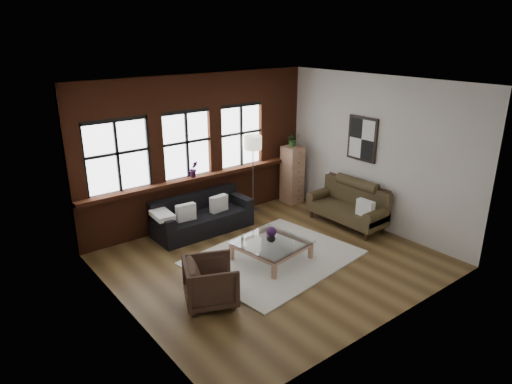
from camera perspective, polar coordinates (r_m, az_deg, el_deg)
floor at (r=8.55m, az=1.97°, el=-8.50°), size 5.50×5.50×0.00m
ceiling at (r=7.58m, az=2.26°, el=13.35°), size 5.50×5.50×0.00m
wall_back at (r=9.88m, az=-7.29°, el=5.27°), size 5.50×0.00×5.50m
wall_front at (r=6.34m, az=16.82°, el=-3.80°), size 5.50×0.00×5.50m
wall_left at (r=6.59m, az=-16.55°, el=-2.84°), size 0.00×5.00×5.00m
wall_right at (r=9.85m, az=14.50°, el=4.74°), size 0.00×5.00×5.00m
brick_backwall at (r=9.83m, az=-7.11°, el=5.20°), size 5.50×0.12×3.20m
sill_ledge at (r=9.91m, az=-6.70°, el=1.97°), size 5.50×0.30×0.08m
window_left at (r=9.05m, az=-16.98°, el=4.19°), size 1.38×0.10×1.50m
window_mid at (r=9.66m, az=-8.70°, el=5.78°), size 1.38×0.10×1.50m
window_right at (r=10.40m, az=-1.95°, el=6.98°), size 1.38×0.10×1.50m
wall_poster at (r=9.95m, az=13.16°, el=6.48°), size 0.05×0.74×0.94m
shag_rug at (r=8.60m, az=2.25°, el=-8.19°), size 3.16×2.63×0.03m
dark_sofa at (r=9.63m, az=-6.69°, el=-2.78°), size 2.08×0.84×0.75m
pillow_a at (r=9.27m, az=-8.76°, el=-2.52°), size 0.41×0.18×0.34m
pillow_b at (r=9.65m, az=-4.67°, el=-1.44°), size 0.41×0.18×0.34m
vintage_settee at (r=9.99m, az=11.31°, el=-1.55°), size 0.80×1.81×0.96m
pillow_settee at (r=9.57m, az=13.51°, el=-1.97°), size 0.15×0.38×0.34m
armchair at (r=7.19m, az=-5.68°, el=-11.14°), size 1.04×1.03×0.72m
coffee_table at (r=8.47m, az=1.92°, el=-7.38°), size 1.32×1.32×0.39m
vase at (r=8.35m, az=1.94°, el=-5.72°), size 0.16×0.16×0.16m
flowers at (r=8.30m, az=1.95°, el=-4.99°), size 0.18×0.18×0.18m
drawer_chest at (r=11.13m, az=4.55°, el=2.19°), size 0.43×0.43×1.40m
potted_plant_top at (r=10.90m, az=4.67°, el=6.56°), size 0.39×0.37×0.34m
floor_lamp at (r=10.45m, az=-0.39°, el=2.63°), size 0.40×0.40×1.94m
sill_plant at (r=9.71m, az=-7.82°, el=2.87°), size 0.22×0.19×0.35m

